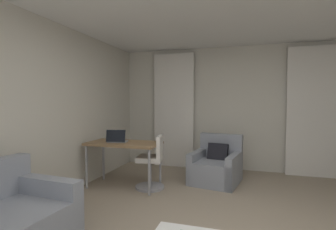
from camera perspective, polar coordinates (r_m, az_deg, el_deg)
wall_window at (r=5.67m, az=15.16°, el=1.38°), size 5.12×0.06×2.60m
wall_left at (r=3.78m, az=-28.83°, el=0.44°), size 0.06×6.12×2.60m
curtain_left_panel at (r=5.75m, az=1.28°, el=1.00°), size 0.90×0.06×2.50m
curtain_right_panel at (r=5.66m, az=29.16°, el=0.61°), size 0.90×0.06×2.50m
armchair at (r=4.81m, az=10.57°, el=-11.18°), size 0.93×0.97×0.84m
desk at (r=4.46m, az=-9.69°, el=-6.82°), size 1.21×0.63×0.76m
desk_chair at (r=4.38m, az=-3.52°, el=-10.93°), size 0.48×0.48×0.88m
laptop at (r=4.44m, az=-11.18°, el=-5.36°), size 0.36×0.31×0.22m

